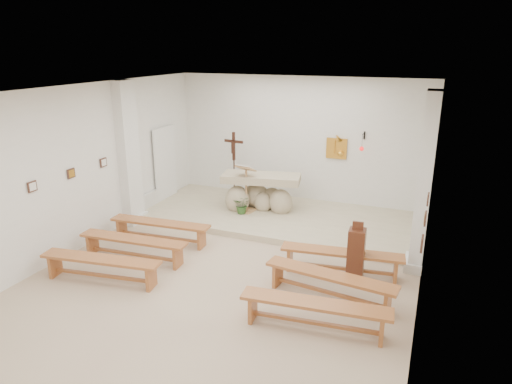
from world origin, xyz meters
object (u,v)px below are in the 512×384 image
at_px(lectern, 246,188).
at_px(crucifix_stand, 234,161).
at_px(donation_pedestal, 356,254).
at_px(bench_right_third, 315,309).
at_px(bench_right_front, 342,257).
at_px(bench_right_second, 330,280).
at_px(bench_left_third, 101,264).
at_px(altar, 260,194).
at_px(bench_left_front, 160,227).
at_px(bench_left_second, 133,244).

relative_size(lectern, crucifix_stand, 0.68).
distance_m(donation_pedestal, bench_right_third, 1.94).
bearing_deg(crucifix_stand, donation_pedestal, -32.03).
bearing_deg(bench_right_front, bench_right_third, -97.18).
bearing_deg(bench_right_front, bench_right_second, -97.18).
bearing_deg(lectern, bench_left_third, -94.80).
distance_m(altar, bench_left_front, 2.89).
distance_m(bench_right_second, bench_left_third, 4.22).
distance_m(bench_right_front, bench_left_second, 4.22).
xyz_separation_m(bench_left_front, bench_right_second, (4.10, -0.98, 0.00)).
relative_size(bench_right_second, bench_left_third, 1.00).
xyz_separation_m(altar, bench_left_second, (-1.43, -3.49, -0.18)).
distance_m(donation_pedestal, bench_left_front, 4.38).
bearing_deg(bench_right_second, bench_left_front, 174.00).
bearing_deg(altar, donation_pedestal, -52.43).
bearing_deg(bench_right_front, donation_pedestal, -18.54).
bearing_deg(bench_right_third, bench_left_second, 161.11).
relative_size(altar, donation_pedestal, 1.82).
bearing_deg(bench_right_third, altar, 115.46).
bearing_deg(bench_right_second, altar, 134.93).
relative_size(bench_right_front, bench_right_second, 1.00).
xyz_separation_m(altar, crucifix_stand, (-1.00, 0.56, 0.69)).
distance_m(donation_pedestal, bench_left_second, 4.48).
xyz_separation_m(crucifix_stand, bench_right_second, (3.67, -4.05, -0.86)).
relative_size(crucifix_stand, bench_right_front, 0.79).
bearing_deg(crucifix_stand, bench_left_second, -89.70).
height_order(bench_left_front, bench_left_second, same).
bearing_deg(crucifix_stand, lectern, -43.69).
bearing_deg(donation_pedestal, bench_right_front, 165.40).
bearing_deg(lectern, bench_right_second, -36.51).
bearing_deg(bench_right_front, bench_left_front, 172.82).
bearing_deg(crucifix_stand, altar, -22.89).
relative_size(lectern, bench_right_third, 0.54).
height_order(lectern, bench_left_second, lectern).
bearing_deg(bench_left_second, bench_left_front, 85.99).
bearing_deg(altar, crucifix_stand, 139.39).
bearing_deg(bench_right_front, bench_left_second, -173.68).
distance_m(bench_right_front, bench_left_third, 4.55).
height_order(lectern, bench_right_second, lectern).
distance_m(bench_left_front, bench_left_second, 0.98).
bearing_deg(bench_right_second, crucifix_stand, 139.68).
distance_m(lectern, bench_left_second, 3.41).
bearing_deg(bench_right_third, bench_right_front, 84.61).
bearing_deg(bench_left_second, bench_left_third, -94.01).
xyz_separation_m(lectern, crucifix_stand, (-0.73, 0.87, 0.45)).
bearing_deg(bench_left_front, altar, 56.09).
bearing_deg(bench_left_third, donation_pedestal, 15.62).
bearing_deg(bench_left_second, bench_right_front, 9.49).
bearing_deg(donation_pedestal, bench_left_third, -159.62).
xyz_separation_m(donation_pedestal, bench_left_second, (-4.38, -0.93, -0.14)).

